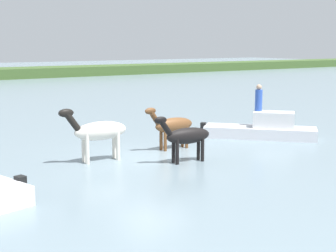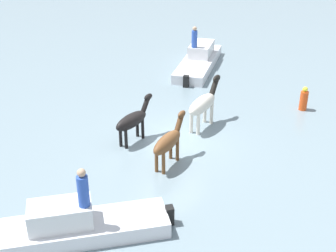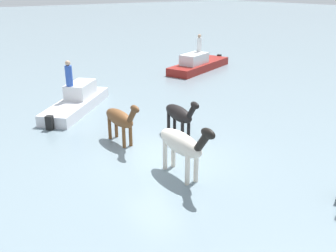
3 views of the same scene
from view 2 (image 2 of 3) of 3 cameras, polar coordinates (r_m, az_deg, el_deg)
ground_plane at (r=18.41m, az=0.25°, el=-2.01°), size 191.95×191.95×0.00m
horse_dark_mare at (r=16.43m, az=0.03°, el=-1.96°), size 2.25×0.56×1.76m
horse_pinto_flank at (r=18.09m, az=-4.44°, el=0.73°), size 2.23×0.69×1.72m
horse_chestnut_trailing at (r=19.17m, az=4.42°, el=2.79°), size 2.56×0.66×1.99m
boat_launch_far at (r=26.62m, az=3.88°, el=8.05°), size 6.25×3.13×1.38m
boat_dinghy_port at (r=13.75m, az=-11.00°, el=-12.30°), size 4.36×4.57×1.35m
person_spotter_bow at (r=26.00m, az=3.32°, el=10.94°), size 0.32×0.32×1.19m
person_helmsman_aft at (r=12.75m, az=-10.57°, el=-7.73°), size 0.32×0.32×1.19m
buoy_channel_marker at (r=21.89m, az=16.59°, el=3.19°), size 0.36×0.36×1.14m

